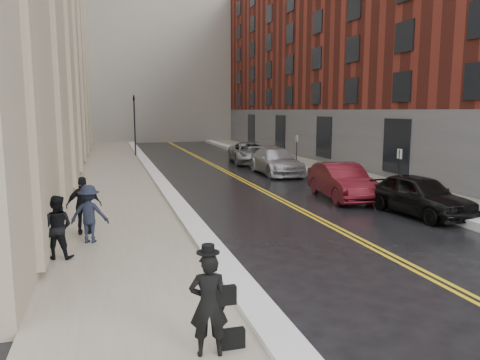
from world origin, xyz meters
TOP-DOWN VIEW (x-y plane):
  - ground at (0.00, 0.00)m, footprint 160.00×160.00m
  - sidewalk_left at (-4.50, 16.00)m, footprint 4.00×64.00m
  - sidewalk_right at (9.00, 16.00)m, footprint 3.00×64.00m
  - lane_stripe_a at (2.38, 16.00)m, footprint 0.12×64.00m
  - lane_stripe_b at (2.62, 16.00)m, footprint 0.12×64.00m
  - snow_ridge_left at (-2.20, 16.00)m, footprint 0.70×60.80m
  - snow_ridge_right at (7.15, 16.00)m, footprint 0.85×60.80m
  - building_right at (17.50, 23.00)m, footprint 14.00×50.00m
  - traffic_signal at (-2.60, 30.00)m, footprint 0.18×0.15m
  - parking_sign_near at (7.90, 8.00)m, footprint 0.06×0.35m
  - parking_sign_far at (7.90, 20.00)m, footprint 0.06×0.35m
  - car_black at (6.44, 4.54)m, footprint 2.31×4.75m
  - car_maroon at (5.20, 8.34)m, footprint 2.19×5.00m
  - car_silver_near at (5.20, 16.86)m, footprint 2.29×5.56m
  - car_silver_far at (5.37, 22.96)m, footprint 3.26×5.97m
  - pedestrian_main at (-3.45, -3.63)m, footprint 0.67×0.50m
  - pedestrian_a at (-6.20, 2.20)m, footprint 0.96×0.84m
  - pedestrian_b at (-5.44, 3.53)m, footprint 1.20×0.85m
  - pedestrian_c at (-5.63, 4.55)m, footprint 1.06×0.45m

SIDE VIEW (x-z plane):
  - ground at x=0.00m, z-range 0.00..0.00m
  - lane_stripe_a at x=2.38m, z-range 0.00..0.01m
  - lane_stripe_b at x=2.62m, z-range 0.00..0.01m
  - sidewalk_left at x=-4.50m, z-range 0.00..0.15m
  - sidewalk_right at x=9.00m, z-range 0.00..0.15m
  - snow_ridge_left at x=-2.20m, z-range 0.00..0.26m
  - snow_ridge_right at x=7.15m, z-range 0.00..0.30m
  - car_black at x=6.44m, z-range 0.00..1.56m
  - car_silver_far at x=5.37m, z-range 0.00..1.59m
  - car_maroon at x=5.20m, z-range 0.00..1.60m
  - car_silver_near at x=5.20m, z-range 0.00..1.61m
  - pedestrian_a at x=-6.20m, z-range 0.15..1.81m
  - pedestrian_main at x=-3.45m, z-range 0.15..1.81m
  - pedestrian_b at x=-5.44m, z-range 0.15..1.84m
  - pedestrian_c at x=-5.63m, z-range 0.15..1.95m
  - parking_sign_near at x=7.90m, z-range 0.24..2.47m
  - parking_sign_far at x=7.90m, z-range 0.24..2.47m
  - traffic_signal at x=-2.60m, z-range 0.48..5.68m
  - building_right at x=17.50m, z-range 0.00..18.00m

